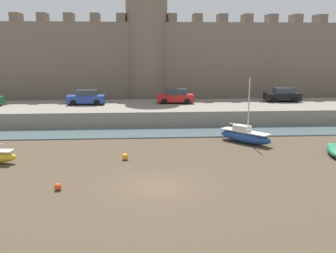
{
  "coord_description": "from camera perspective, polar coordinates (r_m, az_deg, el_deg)",
  "views": [
    {
      "loc": [
        -0.83,
        -21.17,
        7.69
      ],
      "look_at": [
        0.96,
        4.85,
        2.5
      ],
      "focal_mm": 42.0,
      "sensor_mm": 36.0,
      "label": 1
    }
  ],
  "objects": [
    {
      "name": "ground_plane",
      "position": [
        22.54,
        -1.6,
        -8.7
      ],
      "size": [
        160.0,
        160.0,
        0.0
      ],
      "primitive_type": "plane",
      "color": "#4C3D2D"
    },
    {
      "name": "water_channel",
      "position": [
        36.35,
        -2.53,
        -0.88
      ],
      "size": [
        80.0,
        4.5,
        0.1
      ],
      "primitive_type": "cube",
      "color": "slate",
      "rests_on": "ground"
    },
    {
      "name": "quay_road",
      "position": [
        43.34,
        -2.78,
        2.09
      ],
      "size": [
        68.97,
        10.0,
        1.58
      ],
      "primitive_type": "cube",
      "color": "gray",
      "rests_on": "ground"
    },
    {
      "name": "castle",
      "position": [
        52.27,
        -3.07,
        10.13
      ],
      "size": [
        62.96,
        5.99,
        18.82
      ],
      "color": "#7A6B5B",
      "rests_on": "ground"
    },
    {
      "name": "sailboat_foreground_right",
      "position": [
        33.1,
        11.08,
        -1.33
      ],
      "size": [
        4.1,
        4.47,
        5.39
      ],
      "color": "#234793",
      "rests_on": "ground"
    },
    {
      "name": "rowboat_midflat_left",
      "position": [
        31.5,
        23.24,
        -3.17
      ],
      "size": [
        2.45,
        4.11,
        0.64
      ],
      "color": "#1E6B47",
      "rests_on": "ground"
    },
    {
      "name": "mooring_buoy_near_channel",
      "position": [
        27.8,
        -6.24,
        -4.37
      ],
      "size": [
        0.47,
        0.47,
        0.47
      ],
      "primitive_type": "sphere",
      "color": "orange",
      "rests_on": "ground"
    },
    {
      "name": "mooring_buoy_mid_mud",
      "position": [
        22.73,
        -15.7,
        -8.41
      ],
      "size": [
        0.41,
        0.41,
        0.41
      ],
      "primitive_type": "sphere",
      "color": "#E04C1E",
      "rests_on": "ground"
    },
    {
      "name": "car_quay_centre_west",
      "position": [
        44.64,
        1.09,
        4.4
      ],
      "size": [
        4.11,
        1.9,
        1.62
      ],
      "color": "red",
      "rests_on": "quay_road"
    },
    {
      "name": "car_quay_east",
      "position": [
        44.49,
        -11.8,
        4.14
      ],
      "size": [
        4.11,
        1.9,
        1.62
      ],
      "color": "#263F99",
      "rests_on": "quay_road"
    },
    {
      "name": "car_quay_west",
      "position": [
        47.89,
        16.32,
        4.42
      ],
      "size": [
        4.11,
        1.9,
        1.62
      ],
      "color": "black",
      "rests_on": "quay_road"
    }
  ]
}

